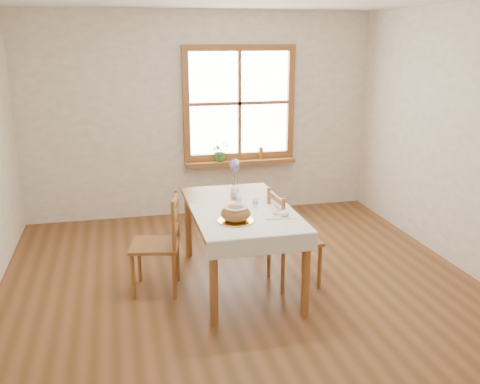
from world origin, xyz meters
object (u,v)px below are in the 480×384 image
Objects in this scene: dining_table at (240,216)px; chair_left at (155,244)px; flower_vase at (235,192)px; chair_right at (294,238)px; bread_plate at (236,221)px.

chair_left reaches higher than dining_table.
chair_left is 9.57× the size of flower_vase.
chair_right is 3.07× the size of bread_plate.
dining_table is at bearing -95.22° from flower_vase.
flower_vase is (0.17, 0.76, 0.03)m from bread_plate.
dining_table is 0.82m from chair_left.
chair_left is at bearing 147.17° from bread_plate.
chair_right is at bearing -16.11° from dining_table.
chair_right is 0.76m from flower_vase.
bread_plate is 3.12× the size of flower_vase.
bread_plate is at bearing -108.13° from dining_table.
chair_right is at bearing -47.24° from flower_vase.
dining_table is 0.55m from chair_right.
chair_left is 1.00× the size of chair_right.
dining_table is at bearing 71.87° from bread_plate.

